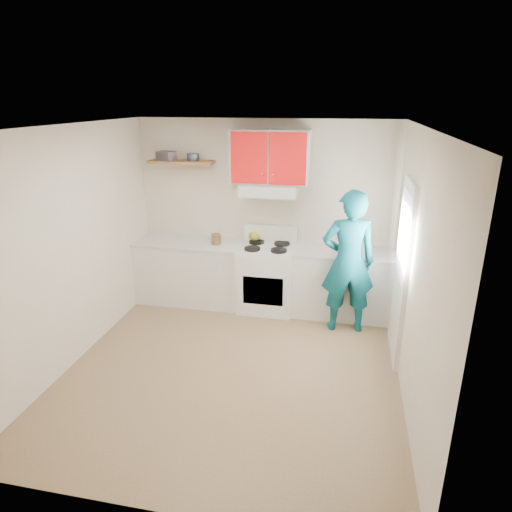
% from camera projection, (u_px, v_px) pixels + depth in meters
% --- Properties ---
extents(floor, '(3.80, 3.80, 0.00)m').
position_uv_depth(floor, '(233.00, 368.00, 5.00)').
color(floor, brown).
rests_on(floor, ground).
extents(ceiling, '(3.60, 3.80, 0.04)m').
position_uv_depth(ceiling, '(228.00, 127.00, 4.13)').
color(ceiling, white).
rests_on(ceiling, floor).
extents(back_wall, '(3.60, 0.04, 2.60)m').
position_uv_depth(back_wall, '(265.00, 214.00, 6.32)').
color(back_wall, beige).
rests_on(back_wall, floor).
extents(front_wall, '(3.60, 0.04, 2.60)m').
position_uv_depth(front_wall, '(155.00, 359.00, 2.81)').
color(front_wall, beige).
rests_on(front_wall, floor).
extents(left_wall, '(0.04, 3.80, 2.60)m').
position_uv_depth(left_wall, '(72.00, 248.00, 4.91)').
color(left_wall, beige).
rests_on(left_wall, floor).
extents(right_wall, '(0.04, 3.80, 2.60)m').
position_uv_depth(right_wall, '(415.00, 272.00, 4.23)').
color(right_wall, beige).
rests_on(right_wall, floor).
extents(door, '(0.05, 0.85, 2.05)m').
position_uv_depth(door, '(402.00, 272.00, 4.97)').
color(door, white).
rests_on(door, floor).
extents(door_glass, '(0.01, 0.55, 0.95)m').
position_uv_depth(door_glass, '(403.00, 235.00, 4.83)').
color(door_glass, white).
rests_on(door_glass, door).
extents(counter_left, '(1.52, 0.60, 0.90)m').
position_uv_depth(counter_left, '(191.00, 272.00, 6.52)').
color(counter_left, silver).
rests_on(counter_left, floor).
extents(counter_right, '(1.32, 0.60, 0.90)m').
position_uv_depth(counter_right, '(342.00, 284.00, 6.11)').
color(counter_right, silver).
rests_on(counter_right, floor).
extents(stove, '(0.76, 0.65, 0.92)m').
position_uv_depth(stove, '(267.00, 278.00, 6.28)').
color(stove, white).
rests_on(stove, floor).
extents(range_hood, '(0.76, 0.44, 0.15)m').
position_uv_depth(range_hood, '(269.00, 190.00, 5.97)').
color(range_hood, silver).
rests_on(range_hood, back_wall).
extents(upper_cabinets, '(1.02, 0.33, 0.70)m').
position_uv_depth(upper_cabinets, '(270.00, 157.00, 5.87)').
color(upper_cabinets, red).
rests_on(upper_cabinets, back_wall).
extents(shelf, '(0.90, 0.30, 0.04)m').
position_uv_depth(shelf, '(181.00, 162.00, 6.16)').
color(shelf, brown).
rests_on(shelf, back_wall).
extents(books, '(0.28, 0.24, 0.12)m').
position_uv_depth(books, '(166.00, 156.00, 6.15)').
color(books, '#423A41').
rests_on(books, shelf).
extents(tin, '(0.19, 0.19, 0.10)m').
position_uv_depth(tin, '(193.00, 157.00, 6.10)').
color(tin, '#333D4C').
rests_on(tin, shelf).
extents(kettle, '(0.21, 0.21, 0.15)m').
position_uv_depth(kettle, '(255.00, 236.00, 6.37)').
color(kettle, olive).
rests_on(kettle, stove).
extents(crock, '(0.15, 0.15, 0.16)m').
position_uv_depth(crock, '(216.00, 240.00, 6.24)').
color(crock, '#4D3821').
rests_on(crock, counter_left).
extents(cutting_board, '(0.37, 0.29, 0.02)m').
position_uv_depth(cutting_board, '(334.00, 254.00, 5.88)').
color(cutting_board, olive).
rests_on(cutting_board, counter_right).
extents(silicone_mat, '(0.33, 0.28, 0.01)m').
position_uv_depth(silicone_mat, '(380.00, 256.00, 5.82)').
color(silicone_mat, red).
rests_on(silicone_mat, counter_right).
extents(person, '(0.74, 0.55, 1.84)m').
position_uv_depth(person, '(348.00, 262.00, 5.56)').
color(person, '#0B5866').
rests_on(person, floor).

